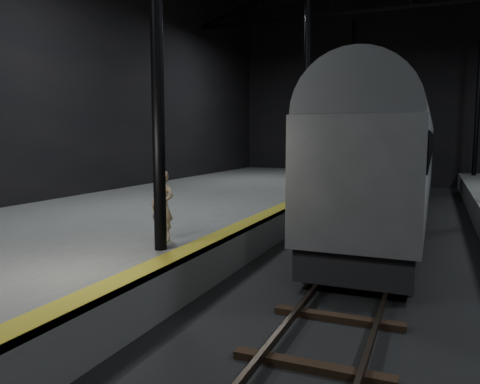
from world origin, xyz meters
The scene contains 6 objects.
ground centered at (0.00, 0.00, 0.00)m, with size 44.00×44.00×0.00m, color black.
platform_left centered at (-7.50, 0.00, 0.50)m, with size 9.00×43.80×1.00m, color #565654.
tactile_strip centered at (-3.25, 0.00, 1.00)m, with size 0.50×43.80×0.01m, color olive.
track centered at (0.00, 0.00, 0.07)m, with size 2.40×43.00×0.24m.
train centered at (0.00, 6.58, 2.83)m, with size 2.85×18.99×5.08m.
woman centered at (-4.22, -3.22, 1.81)m, with size 0.59×0.39×1.63m, color tan.
Camera 1 is at (1.52, -12.36, 3.39)m, focal length 35.00 mm.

